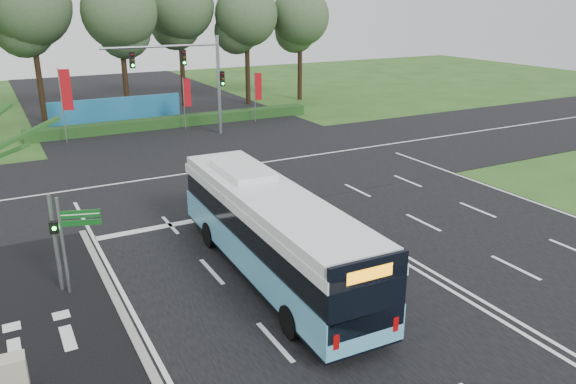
% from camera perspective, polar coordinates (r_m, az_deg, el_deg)
% --- Properties ---
extents(ground, '(120.00, 120.00, 0.00)m').
position_cam_1_polar(ground, '(23.50, 7.48, -4.63)').
color(ground, '#27511B').
rests_on(ground, ground).
extents(road_main, '(20.00, 120.00, 0.04)m').
position_cam_1_polar(road_main, '(23.49, 7.49, -4.58)').
color(road_main, black).
rests_on(road_main, ground).
extents(road_cross, '(120.00, 14.00, 0.05)m').
position_cam_1_polar(road_cross, '(33.34, -4.57, 2.67)').
color(road_cross, black).
rests_on(road_cross, ground).
extents(bike_path, '(5.00, 18.00, 0.06)m').
position_cam_1_polar(bike_path, '(17.09, -23.36, -15.80)').
color(bike_path, black).
rests_on(bike_path, ground).
extents(kerb_strip, '(0.25, 18.00, 0.12)m').
position_cam_1_polar(kerb_strip, '(17.28, -15.25, -14.25)').
color(kerb_strip, gray).
rests_on(kerb_strip, ground).
extents(city_bus, '(2.83, 11.90, 3.40)m').
position_cam_1_polar(city_bus, '(19.53, -1.70, -4.03)').
color(city_bus, '#58A8CC').
rests_on(city_bus, ground).
extents(pedestrian_signal, '(0.29, 0.42, 3.47)m').
position_cam_1_polar(pedestrian_signal, '(19.93, -22.57, -4.50)').
color(pedestrian_signal, gray).
rests_on(pedestrian_signal, ground).
extents(street_sign, '(1.28, 0.47, 3.42)m').
position_cam_1_polar(street_sign, '(19.49, -21.12, -3.89)').
color(street_sign, gray).
rests_on(street_sign, ground).
extents(utility_cabinet, '(0.66, 0.56, 1.06)m').
position_cam_1_polar(utility_cabinet, '(16.09, -26.09, -16.43)').
color(utility_cabinet, '#B5AD92').
rests_on(utility_cabinet, ground).
extents(banner_flag_left, '(0.73, 0.26, 5.12)m').
position_cam_1_polar(banner_flag_left, '(40.89, -21.71, 9.16)').
color(banner_flag_left, gray).
rests_on(banner_flag_left, ground).
extents(banner_flag_mid, '(0.57, 0.10, 3.89)m').
position_cam_1_polar(banner_flag_mid, '(43.18, -10.27, 9.63)').
color(banner_flag_mid, gray).
rests_on(banner_flag_mid, ground).
extents(banner_flag_right, '(0.57, 0.23, 3.99)m').
position_cam_1_polar(banner_flag_right, '(45.23, -3.12, 10.39)').
color(banner_flag_right, gray).
rests_on(banner_flag_right, ground).
extents(traffic_light_gantry, '(8.41, 0.28, 7.00)m').
position_cam_1_polar(traffic_light_gantry, '(40.29, -9.52, 12.04)').
color(traffic_light_gantry, gray).
rests_on(traffic_light_gantry, ground).
extents(hedge, '(22.00, 1.20, 0.80)m').
position_cam_1_polar(hedge, '(44.66, -11.19, 7.05)').
color(hedge, '#183814').
rests_on(hedge, ground).
extents(blue_hoarding, '(10.00, 0.30, 2.20)m').
position_cam_1_polar(blue_hoarding, '(45.94, -17.00, 7.80)').
color(blue_hoarding, '#1B6593').
rests_on(blue_hoarding, ground).
extents(eucalyptus_row, '(40.38, 9.44, 12.90)m').
position_cam_1_polar(eucalyptus_row, '(49.17, -18.36, 17.16)').
color(eucalyptus_row, black).
rests_on(eucalyptus_row, ground).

